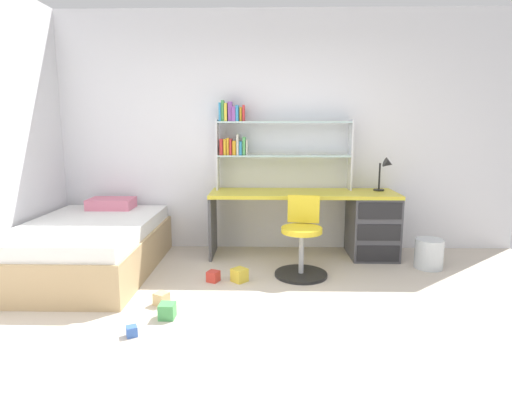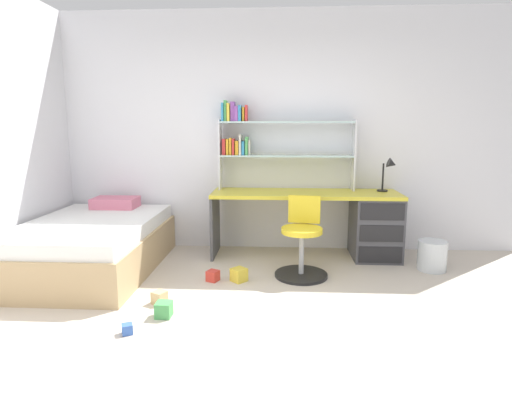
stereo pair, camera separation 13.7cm
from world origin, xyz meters
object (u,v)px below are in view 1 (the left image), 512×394
at_px(waste_bin, 429,254).
at_px(toy_block_blue_3, 132,331).
at_px(bed_platform, 89,247).
at_px(toy_block_red_2, 213,276).
at_px(desk_lamp, 386,169).
at_px(toy_block_yellow_0, 239,275).
at_px(desk, 352,220).
at_px(toy_block_natural_1, 161,299).
at_px(toy_block_green_4, 167,311).
at_px(swivel_chair, 302,245).
at_px(bookshelf_hutch, 262,138).

distance_m(waste_bin, toy_block_blue_3, 3.05).
xyz_separation_m(bed_platform, toy_block_red_2, (1.28, -0.24, -0.21)).
height_order(desk_lamp, toy_block_blue_3, desk_lamp).
bearing_deg(waste_bin, bed_platform, -176.75).
height_order(bed_platform, toy_block_red_2, bed_platform).
bearing_deg(toy_block_yellow_0, toy_block_red_2, -178.25).
distance_m(desk, toy_block_natural_1, 2.33).
bearing_deg(toy_block_red_2, bed_platform, 169.35).
relative_size(toy_block_red_2, toy_block_blue_3, 1.40).
height_order(toy_block_blue_3, toy_block_green_4, toy_block_green_4).
bearing_deg(waste_bin, desk, 150.91).
height_order(swivel_chair, toy_block_green_4, swivel_chair).
height_order(toy_block_natural_1, toy_block_red_2, toy_block_natural_1).
bearing_deg(toy_block_yellow_0, toy_block_green_4, -122.93).
bearing_deg(bed_platform, desk_lamp, 12.08).
bearing_deg(toy_block_red_2, swivel_chair, 13.53).
height_order(desk_lamp, swivel_chair, desk_lamp).
relative_size(waste_bin, toy_block_natural_1, 2.99).
distance_m(desk, toy_block_green_4, 2.40).
xyz_separation_m(swivel_chair, toy_block_blue_3, (-1.30, -1.27, -0.27)).
bearing_deg(toy_block_green_4, waste_bin, 26.31).
bearing_deg(desk_lamp, swivel_chair, -144.62).
bearing_deg(waste_bin, toy_block_natural_1, -159.26).
bearing_deg(toy_block_natural_1, desk, 36.67).
xyz_separation_m(bookshelf_hutch, toy_block_blue_3, (-0.90, -2.09, -1.30)).
bearing_deg(toy_block_blue_3, bookshelf_hutch, 66.78).
xyz_separation_m(desk_lamp, swivel_chair, (-0.99, -0.71, -0.69)).
relative_size(swivel_chair, toy_block_green_4, 6.57).
bearing_deg(bookshelf_hutch, toy_block_red_2, -113.64).
bearing_deg(desk, waste_bin, -29.09).
relative_size(desk_lamp, toy_block_green_4, 3.22).
bearing_deg(bed_platform, toy_block_red_2, -10.65).
xyz_separation_m(toy_block_yellow_0, toy_block_natural_1, (-0.62, -0.54, -0.01)).
bearing_deg(bookshelf_hutch, swivel_chair, -63.78).
height_order(swivel_chair, waste_bin, swivel_chair).
distance_m(bookshelf_hutch, waste_bin, 2.19).
bearing_deg(toy_block_green_4, toy_block_blue_3, -123.46).
bearing_deg(toy_block_blue_3, toy_block_green_4, 56.54).
xyz_separation_m(bookshelf_hutch, toy_block_green_4, (-0.71, -1.81, -1.27)).
height_order(desk_lamp, bed_platform, desk_lamp).
bearing_deg(desk_lamp, bookshelf_hutch, 175.21).
distance_m(swivel_chair, toy_block_green_4, 1.51).
height_order(desk, desk_lamp, desk_lamp).
distance_m(bed_platform, toy_block_natural_1, 1.22).
height_order(toy_block_yellow_0, toy_block_red_2, toy_block_yellow_0).
xyz_separation_m(desk_lamp, waste_bin, (0.35, -0.47, -0.84)).
xyz_separation_m(desk_lamp, toy_block_natural_1, (-2.21, -1.44, -0.94)).
relative_size(waste_bin, toy_block_green_4, 2.59).
distance_m(waste_bin, toy_block_green_4, 2.75).
bearing_deg(toy_block_natural_1, desk_lamp, 33.13).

